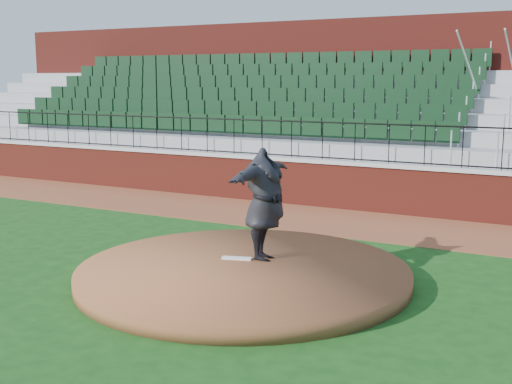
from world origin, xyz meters
TOP-DOWN VIEW (x-y plane):
  - ground at (0.00, 0.00)m, footprint 90.00×90.00m
  - warning_track at (0.00, 5.40)m, footprint 34.00×3.20m
  - field_wall at (0.00, 7.00)m, footprint 34.00×0.35m
  - wall_cap at (0.00, 7.00)m, footprint 34.00×0.45m
  - wall_railing at (0.00, 7.00)m, footprint 34.00×0.05m
  - seating_stands at (0.00, 9.72)m, footprint 34.00×5.10m
  - concourse_wall at (0.00, 12.52)m, footprint 34.00×0.50m
  - pitchers_mound at (0.52, 0.08)m, footprint 5.73×5.73m
  - pitching_rubber at (0.18, 0.43)m, footprint 0.55×0.29m
  - pitcher at (0.62, 0.67)m, footprint 0.98×2.54m

SIDE VIEW (x-z plane):
  - ground at x=0.00m, z-range 0.00..0.00m
  - warning_track at x=0.00m, z-range 0.00..0.01m
  - pitchers_mound at x=0.52m, z-range 0.00..0.25m
  - pitching_rubber at x=0.18m, z-range 0.25..0.29m
  - field_wall at x=0.00m, z-range 0.00..1.20m
  - wall_cap at x=0.00m, z-range 1.20..1.30m
  - pitcher at x=0.62m, z-range 0.25..2.27m
  - wall_railing at x=0.00m, z-range 1.30..2.30m
  - seating_stands at x=0.00m, z-range 0.00..4.60m
  - concourse_wall at x=0.00m, z-range 0.00..5.50m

